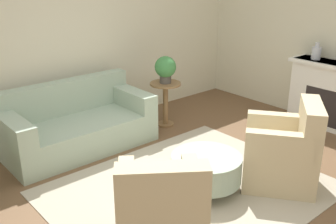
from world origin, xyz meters
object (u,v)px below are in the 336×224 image
Objects in this scene: armchair_left at (161,217)px; armchair_right at (285,153)px; ottoman_table at (206,168)px; vase_mantel_near at (316,53)px; potted_plant_on_side_table at (165,68)px; side_table at (165,97)px; couch at (77,126)px.

armchair_right is at bearing 0.00° from armchair_left.
armchair_right is at bearing -32.49° from ottoman_table.
potted_plant_on_side_table is at bearing 143.10° from vase_mantel_near.
armchair_right is 2.56× the size of potted_plant_on_side_table.
potted_plant_on_side_table is (0.00, 0.00, 0.46)m from side_table.
couch is 1.90× the size of armchair_right.
couch is 2.01m from ottoman_table.
potted_plant_on_side_table is at bearing 62.77° from ottoman_table.
armchair_left is at bearing -131.20° from potted_plant_on_side_table.
side_table is (0.90, 1.75, 0.19)m from ottoman_table.
side_table is at bearing 86.50° from armchair_right.
potted_plant_on_side_table is at bearing -7.74° from couch.
couch is at bearing 172.26° from side_table.
vase_mantel_near reaches higher than potted_plant_on_side_table.
armchair_right is (1.82, 0.00, 0.00)m from armchair_left.
ottoman_table is 2.07m from potted_plant_on_side_table.
vase_mantel_near reaches higher than couch.
armchair_left is 1.82m from armchair_right.
armchair_left is 1.17m from ottoman_table.
ottoman_table is at bearing -117.23° from side_table.
potted_plant_on_side_table reaches higher than side_table.
armchair_right is 1.51× the size of side_table.
vase_mantel_near reaches higher than armchair_left.
couch reaches higher than side_table.
couch is 4.85× the size of potted_plant_on_side_table.
couch is at bearing 105.33° from ottoman_table.
couch is at bearing 77.84° from armchair_left.
armchair_right is (1.29, -2.43, 0.08)m from couch.
armchair_left is at bearing -167.42° from vase_mantel_near.
ottoman_table is at bearing -172.48° from vase_mantel_near.
armchair_left is 2.56× the size of potted_plant_on_side_table.
potted_plant_on_side_table reaches higher than armchair_left.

